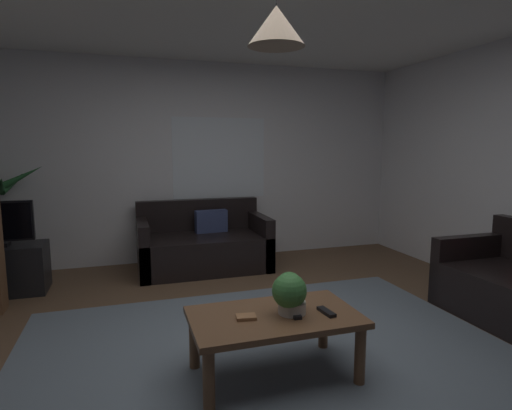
# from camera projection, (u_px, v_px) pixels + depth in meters

# --- Properties ---
(floor) EXTENTS (5.51, 5.47, 0.02)m
(floor) POSITION_uv_depth(u_px,v_px,m) (268.00, 354.00, 3.02)
(floor) COLOR brown
(floor) RESTS_ON ground
(rug) EXTENTS (3.58, 3.01, 0.01)m
(rug) POSITION_uv_depth(u_px,v_px,m) (278.00, 366.00, 2.83)
(rug) COLOR slate
(rug) RESTS_ON ground
(wall_back) EXTENTS (5.63, 0.06, 2.57)m
(wall_back) POSITION_uv_depth(u_px,v_px,m) (199.00, 162.00, 5.45)
(wall_back) COLOR silver
(wall_back) RESTS_ON ground
(window_pane) EXTENTS (1.23, 0.01, 1.06)m
(window_pane) POSITION_uv_depth(u_px,v_px,m) (219.00, 158.00, 5.49)
(window_pane) COLOR white
(couch_under_window) EXTENTS (1.55, 0.85, 0.82)m
(couch_under_window) POSITION_uv_depth(u_px,v_px,m) (203.00, 247.00, 5.09)
(couch_under_window) COLOR black
(couch_under_window) RESTS_ON ground
(coffee_table) EXTENTS (1.08, 0.63, 0.42)m
(coffee_table) POSITION_uv_depth(u_px,v_px,m) (274.00, 324.00, 2.68)
(coffee_table) COLOR brown
(coffee_table) RESTS_ON ground
(book_on_table_0) EXTENTS (0.13, 0.10, 0.02)m
(book_on_table_0) POSITION_uv_depth(u_px,v_px,m) (246.00, 317.00, 2.60)
(book_on_table_0) COLOR #99663F
(book_on_table_0) RESTS_ON coffee_table
(remote_on_table_0) EXTENTS (0.06, 0.16, 0.02)m
(remote_on_table_0) POSITION_uv_depth(u_px,v_px,m) (294.00, 313.00, 2.66)
(remote_on_table_0) COLOR black
(remote_on_table_0) RESTS_ON coffee_table
(remote_on_table_1) EXTENTS (0.07, 0.16, 0.02)m
(remote_on_table_1) POSITION_uv_depth(u_px,v_px,m) (326.00, 312.00, 2.68)
(remote_on_table_1) COLOR black
(remote_on_table_1) RESTS_ON coffee_table
(potted_plant_on_table) EXTENTS (0.23, 0.22, 0.27)m
(potted_plant_on_table) POSITION_uv_depth(u_px,v_px,m) (290.00, 292.00, 2.66)
(potted_plant_on_table) COLOR beige
(potted_plant_on_table) RESTS_ON coffee_table
(potted_palm_corner) EXTENTS (0.87, 0.92, 1.32)m
(potted_palm_corner) POSITION_uv_depth(u_px,v_px,m) (0.00, 224.00, 4.58)
(potted_palm_corner) COLOR beige
(potted_palm_corner) RESTS_ON ground
(pendant_lamp) EXTENTS (0.34, 0.34, 0.50)m
(pendant_lamp) POSITION_uv_depth(u_px,v_px,m) (276.00, 26.00, 2.43)
(pendant_lamp) COLOR black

